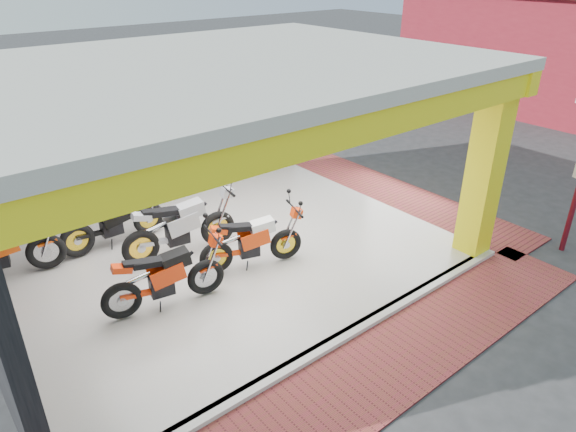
# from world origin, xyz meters

# --- Properties ---
(ground) EXTENTS (80.00, 80.00, 0.00)m
(ground) POSITION_xyz_m (0.00, 0.00, 0.00)
(ground) COLOR #2D2D30
(ground) RESTS_ON ground
(showroom_floor) EXTENTS (8.00, 6.00, 0.10)m
(showroom_floor) POSITION_xyz_m (0.00, 2.00, 0.05)
(showroom_floor) COLOR white
(showroom_floor) RESTS_ON ground
(showroom_ceiling) EXTENTS (8.40, 6.40, 0.20)m
(showroom_ceiling) POSITION_xyz_m (0.00, 2.00, 3.60)
(showroom_ceiling) COLOR beige
(showroom_ceiling) RESTS_ON corner_column
(back_wall) EXTENTS (8.20, 0.20, 3.50)m
(back_wall) POSITION_xyz_m (0.00, 5.10, 1.75)
(back_wall) COLOR black
(back_wall) RESTS_ON ground
(corner_column) EXTENTS (0.50, 0.50, 3.50)m
(corner_column) POSITION_xyz_m (3.75, -0.75, 1.75)
(corner_column) COLOR #FFF115
(corner_column) RESTS_ON ground
(header_beam_front) EXTENTS (8.40, 0.30, 0.40)m
(header_beam_front) POSITION_xyz_m (0.00, -1.00, 3.30)
(header_beam_front) COLOR #FFF115
(header_beam_front) RESTS_ON corner_column
(header_beam_right) EXTENTS (0.30, 6.40, 0.40)m
(header_beam_right) POSITION_xyz_m (4.00, 2.00, 3.30)
(header_beam_right) COLOR #FFF115
(header_beam_right) RESTS_ON corner_column
(floor_kerb) EXTENTS (8.00, 0.20, 0.10)m
(floor_kerb) POSITION_xyz_m (0.00, -1.02, 0.05)
(floor_kerb) COLOR white
(floor_kerb) RESTS_ON ground
(paver_front) EXTENTS (9.00, 1.40, 0.03)m
(paver_front) POSITION_xyz_m (0.00, -1.80, 0.01)
(paver_front) COLOR maroon
(paver_front) RESTS_ON ground
(paver_right) EXTENTS (1.40, 7.00, 0.03)m
(paver_right) POSITION_xyz_m (4.80, 2.00, 0.01)
(paver_right) COLOR maroon
(paver_right) RESTS_ON ground
(moto_hero) EXTENTS (2.15, 1.33, 1.23)m
(moto_hero) POSITION_xyz_m (0.72, 1.19, 0.72)
(moto_hero) COLOR #F23B0A
(moto_hero) RESTS_ON showroom_floor
(moto_row_a) EXTENTS (2.41, 1.18, 1.41)m
(moto_row_a) POSITION_xyz_m (0.04, 2.45, 0.81)
(moto_row_a) COLOR #B3B6BB
(moto_row_a) RESTS_ON showroom_floor
(moto_row_b) EXTENTS (2.21, 1.14, 1.28)m
(moto_row_b) POSITION_xyz_m (-1.00, 1.16, 0.74)
(moto_row_b) COLOR #F9350A
(moto_row_b) RESTS_ON showroom_floor
(moto_row_c) EXTENTS (2.21, 0.82, 1.35)m
(moto_row_c) POSITION_xyz_m (-0.80, 3.70, 0.77)
(moto_row_c) COLOR black
(moto_row_c) RESTS_ON showroom_floor
(moto_row_d) EXTENTS (2.39, 1.32, 1.38)m
(moto_row_d) POSITION_xyz_m (-2.80, 3.61, 0.79)
(moto_row_d) COLOR #F94D0A
(moto_row_d) RESTS_ON showroom_floor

